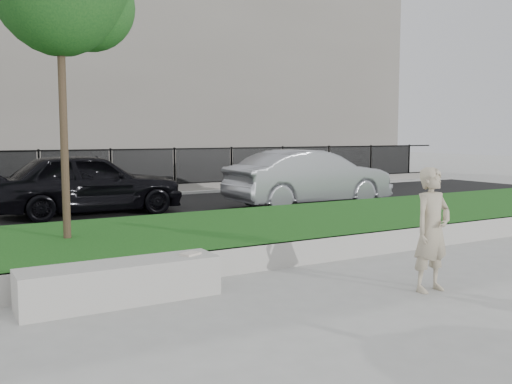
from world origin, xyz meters
TOP-DOWN VIEW (x-y plane):
  - ground at (0.00, 0.00)m, footprint 90.00×90.00m
  - grass_bank at (0.00, 3.00)m, footprint 34.00×4.00m
  - grass_kerb at (0.00, 1.04)m, footprint 34.00×0.08m
  - street at (0.00, 8.50)m, footprint 34.00×7.00m
  - far_pavement at (0.00, 13.00)m, footprint 34.00×3.00m
  - iron_fence at (0.00, 12.00)m, footprint 32.00×0.30m
  - building_facade at (0.00, 20.00)m, footprint 34.00×10.00m
  - stone_bench at (-1.56, 0.51)m, footprint 2.45×0.61m
  - man at (2.15, -1.04)m, footprint 0.62×0.42m
  - book at (-0.64, 0.49)m, footprint 0.29×0.26m
  - car_dark at (-0.05, 8.26)m, footprint 4.73×1.94m
  - car_silver at (5.84, 6.92)m, footprint 4.84×1.71m

SIDE VIEW (x-z plane):
  - ground at x=0.00m, z-range 0.00..0.00m
  - street at x=0.00m, z-range 0.00..0.04m
  - far_pavement at x=0.00m, z-range 0.00..0.12m
  - grass_bank at x=0.00m, z-range 0.00..0.40m
  - grass_kerb at x=0.00m, z-range 0.00..0.40m
  - stone_bench at x=-1.56m, z-range 0.00..0.50m
  - book at x=-0.64m, z-range 0.50..0.53m
  - iron_fence at x=0.00m, z-range -0.21..1.29m
  - man at x=2.15m, z-range 0.00..1.64m
  - car_silver at x=5.84m, z-range 0.04..1.63m
  - car_dark at x=-0.05m, z-range 0.04..1.64m
  - building_facade at x=0.00m, z-range 0.00..10.00m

